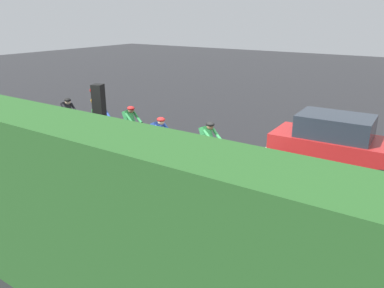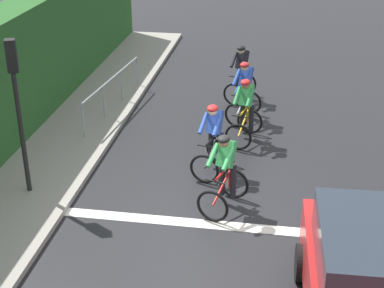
{
  "view_description": "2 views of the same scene",
  "coord_description": "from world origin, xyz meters",
  "px_view_note": "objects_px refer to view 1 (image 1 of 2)",
  "views": [
    {
      "loc": [
        -8.82,
        -5.09,
        4.59
      ],
      "look_at": [
        0.12,
        0.93,
        0.89
      ],
      "focal_mm": 35.25,
      "sensor_mm": 36.0,
      "label": 1
    },
    {
      "loc": [
        1.17,
        -9.6,
        6.3
      ],
      "look_at": [
        -0.51,
        0.92,
        1.16
      ],
      "focal_mm": 54.22,
      "sensor_mm": 36.0,
      "label": 2
    }
  ],
  "objects_px": {
    "cyclist_mid": "(131,130)",
    "cyclist_fourth": "(160,144)",
    "cyclist_lead": "(69,120)",
    "cyclist_second": "(101,125)",
    "traffic_light_near_crossing": "(104,140)",
    "cyclist_trailing": "(208,149)",
    "pedestrian_railing_kerbside": "(6,154)",
    "car_red": "(339,144)"
  },
  "relations": [
    {
      "from": "cyclist_second",
      "to": "cyclist_trailing",
      "type": "relative_size",
      "value": 1.0
    },
    {
      "from": "traffic_light_near_crossing",
      "to": "cyclist_second",
      "type": "bearing_deg",
      "value": 48.33
    },
    {
      "from": "cyclist_fourth",
      "to": "pedestrian_railing_kerbside",
      "type": "relative_size",
      "value": 0.42
    },
    {
      "from": "cyclist_second",
      "to": "cyclist_mid",
      "type": "relative_size",
      "value": 1.0
    },
    {
      "from": "car_red",
      "to": "pedestrian_railing_kerbside",
      "type": "height_order",
      "value": "car_red"
    },
    {
      "from": "cyclist_fourth",
      "to": "pedestrian_railing_kerbside",
      "type": "bearing_deg",
      "value": 136.1
    },
    {
      "from": "cyclist_trailing",
      "to": "traffic_light_near_crossing",
      "type": "height_order",
      "value": "traffic_light_near_crossing"
    },
    {
      "from": "cyclist_lead",
      "to": "car_red",
      "type": "bearing_deg",
      "value": -74.55
    },
    {
      "from": "cyclist_second",
      "to": "pedestrian_railing_kerbside",
      "type": "bearing_deg",
      "value": -179.7
    },
    {
      "from": "traffic_light_near_crossing",
      "to": "pedestrian_railing_kerbside",
      "type": "xyz_separation_m",
      "value": [
        0.51,
        4.66,
        -1.42
      ]
    },
    {
      "from": "cyclist_lead",
      "to": "cyclist_second",
      "type": "distance_m",
      "value": 1.53
    },
    {
      "from": "traffic_light_near_crossing",
      "to": "pedestrian_railing_kerbside",
      "type": "relative_size",
      "value": 0.84
    },
    {
      "from": "cyclist_lead",
      "to": "car_red",
      "type": "distance_m",
      "value": 9.66
    },
    {
      "from": "cyclist_fourth",
      "to": "cyclist_trailing",
      "type": "relative_size",
      "value": 1.0
    },
    {
      "from": "cyclist_mid",
      "to": "cyclist_fourth",
      "type": "distance_m",
      "value": 1.85
    },
    {
      "from": "cyclist_trailing",
      "to": "traffic_light_near_crossing",
      "type": "relative_size",
      "value": 0.5
    },
    {
      "from": "cyclist_fourth",
      "to": "cyclist_trailing",
      "type": "height_order",
      "value": "same"
    },
    {
      "from": "cyclist_mid",
      "to": "traffic_light_near_crossing",
      "type": "distance_m",
      "value": 5.61
    },
    {
      "from": "cyclist_mid",
      "to": "car_red",
      "type": "xyz_separation_m",
      "value": [
        2.24,
        -6.46,
        0.08
      ]
    },
    {
      "from": "cyclist_lead",
      "to": "cyclist_trailing",
      "type": "height_order",
      "value": "same"
    },
    {
      "from": "cyclist_lead",
      "to": "cyclist_trailing",
      "type": "distance_m",
      "value": 6.12
    },
    {
      "from": "cyclist_trailing",
      "to": "car_red",
      "type": "bearing_deg",
      "value": -53.14
    },
    {
      "from": "cyclist_second",
      "to": "cyclist_mid",
      "type": "bearing_deg",
      "value": -84.94
    },
    {
      "from": "car_red",
      "to": "pedestrian_railing_kerbside",
      "type": "bearing_deg",
      "value": 127.68
    },
    {
      "from": "cyclist_lead",
      "to": "traffic_light_near_crossing",
      "type": "height_order",
      "value": "traffic_light_near_crossing"
    },
    {
      "from": "cyclist_mid",
      "to": "cyclist_trailing",
      "type": "distance_m",
      "value": 3.26
    },
    {
      "from": "cyclist_fourth",
      "to": "cyclist_mid",
      "type": "bearing_deg",
      "value": 71.89
    },
    {
      "from": "cyclist_trailing",
      "to": "traffic_light_near_crossing",
      "type": "bearing_deg",
      "value": -178.92
    },
    {
      "from": "cyclist_lead",
      "to": "cyclist_fourth",
      "type": "height_order",
      "value": "same"
    },
    {
      "from": "car_red",
      "to": "cyclist_lead",
      "type": "bearing_deg",
      "value": 105.45
    },
    {
      "from": "cyclist_lead",
      "to": "cyclist_trailing",
      "type": "relative_size",
      "value": 1.0
    },
    {
      "from": "cyclist_lead",
      "to": "cyclist_trailing",
      "type": "bearing_deg",
      "value": -88.37
    },
    {
      "from": "traffic_light_near_crossing",
      "to": "cyclist_mid",
      "type": "bearing_deg",
      "value": 37.89
    },
    {
      "from": "cyclist_trailing",
      "to": "traffic_light_near_crossing",
      "type": "distance_m",
      "value": 4.36
    },
    {
      "from": "cyclist_lead",
      "to": "cyclist_second",
      "type": "xyz_separation_m",
      "value": [
        0.22,
        -1.51,
        0.0
      ]
    },
    {
      "from": "cyclist_mid",
      "to": "car_red",
      "type": "bearing_deg",
      "value": -70.9
    },
    {
      "from": "cyclist_mid",
      "to": "cyclist_second",
      "type": "bearing_deg",
      "value": 95.06
    },
    {
      "from": "car_red",
      "to": "traffic_light_near_crossing",
      "type": "distance_m",
      "value": 7.35
    },
    {
      "from": "cyclist_mid",
      "to": "cyclist_fourth",
      "type": "xyz_separation_m",
      "value": [
        -0.57,
        -1.75,
        0.0
      ]
    },
    {
      "from": "cyclist_mid",
      "to": "traffic_light_near_crossing",
      "type": "height_order",
      "value": "traffic_light_near_crossing"
    },
    {
      "from": "cyclist_mid",
      "to": "cyclist_fourth",
      "type": "bearing_deg",
      "value": -108.11
    },
    {
      "from": "cyclist_second",
      "to": "pedestrian_railing_kerbside",
      "type": "height_order",
      "value": "cyclist_second"
    }
  ]
}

